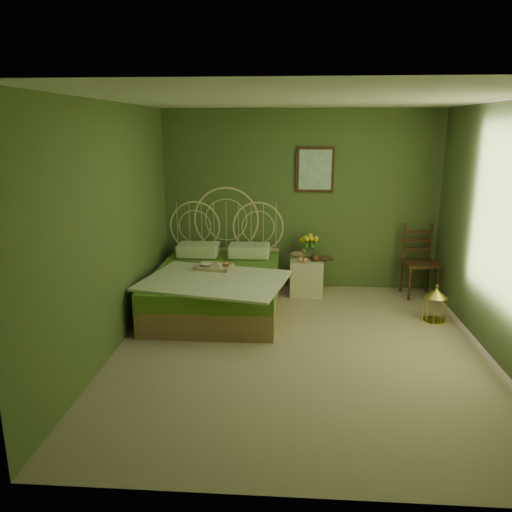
# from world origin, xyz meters

# --- Properties ---
(floor) EXTENTS (4.50, 4.50, 0.00)m
(floor) POSITION_xyz_m (0.00, 0.00, 0.00)
(floor) COLOR tan
(floor) RESTS_ON ground
(ceiling) EXTENTS (4.50, 4.50, 0.00)m
(ceiling) POSITION_xyz_m (0.00, 0.00, 2.60)
(ceiling) COLOR silver
(ceiling) RESTS_ON wall_back
(wall_back) EXTENTS (4.00, 0.00, 4.00)m
(wall_back) POSITION_xyz_m (0.00, 2.25, 1.30)
(wall_back) COLOR #4B5F32
(wall_back) RESTS_ON floor
(wall_left) EXTENTS (0.00, 4.50, 4.50)m
(wall_left) POSITION_xyz_m (-2.00, 0.00, 1.30)
(wall_left) COLOR #4B5F32
(wall_left) RESTS_ON floor
(wall_right) EXTENTS (0.00, 4.50, 4.50)m
(wall_right) POSITION_xyz_m (2.00, 0.00, 1.30)
(wall_right) COLOR #4B5F32
(wall_right) RESTS_ON floor
(wall_art) EXTENTS (0.54, 0.04, 0.64)m
(wall_art) POSITION_xyz_m (0.20, 2.22, 1.75)
(wall_art) COLOR #351E0E
(wall_art) RESTS_ON wall_back
(bed) EXTENTS (1.89, 2.38, 1.48)m
(bed) POSITION_xyz_m (-1.09, 1.24, 0.32)
(bed) COLOR #9F804F
(bed) RESTS_ON floor
(nightstand) EXTENTS (0.46, 0.47, 0.94)m
(nightstand) POSITION_xyz_m (0.11, 1.90, 0.34)
(nightstand) COLOR #F2E5C5
(nightstand) RESTS_ON floor
(chair) EXTENTS (0.49, 0.49, 1.01)m
(chair) POSITION_xyz_m (1.70, 1.98, 0.56)
(chair) COLOR #351E0E
(chair) RESTS_ON floor
(birdcage) EXTENTS (0.28, 0.28, 0.42)m
(birdcage) POSITION_xyz_m (1.67, 0.94, 0.20)
(birdcage) COLOR gold
(birdcage) RESTS_ON floor
(book_lower) EXTENTS (0.23, 0.27, 0.02)m
(book_lower) POSITION_xyz_m (0.28, 1.91, 0.52)
(book_lower) COLOR #381E0F
(book_lower) RESTS_ON nightstand
(book_upper) EXTENTS (0.25, 0.27, 0.02)m
(book_upper) POSITION_xyz_m (0.28, 1.91, 0.54)
(book_upper) COLOR #472819
(book_upper) RESTS_ON nightstand
(cereal_bowl) EXTENTS (0.18, 0.18, 0.04)m
(cereal_bowl) POSITION_xyz_m (-1.22, 1.23, 0.59)
(cereal_bowl) COLOR white
(cereal_bowl) RESTS_ON bed
(coffee_cup) EXTENTS (0.08, 0.08, 0.07)m
(coffee_cup) POSITION_xyz_m (-1.04, 1.12, 0.60)
(coffee_cup) COLOR white
(coffee_cup) RESTS_ON bed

